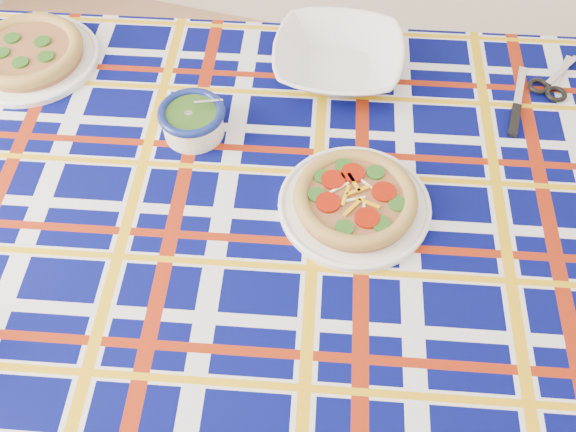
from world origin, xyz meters
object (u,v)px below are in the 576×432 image
(pesto_bowl, at_px, (192,119))
(serving_bowl, at_px, (338,60))
(dining_table, at_px, (272,216))
(main_focaccia_plate, at_px, (355,199))

(pesto_bowl, distance_m, serving_bowl, 0.38)
(dining_table, xyz_separation_m, pesto_bowl, (-0.21, 0.11, 0.13))
(main_focaccia_plate, distance_m, serving_bowl, 0.40)
(pesto_bowl, height_order, serving_bowl, pesto_bowl)
(main_focaccia_plate, relative_size, serving_bowl, 1.04)
(pesto_bowl, bearing_deg, dining_table, -27.62)
(dining_table, relative_size, pesto_bowl, 13.20)
(pesto_bowl, bearing_deg, main_focaccia_plate, -14.62)
(dining_table, bearing_deg, serving_bowl, 71.61)
(dining_table, relative_size, serving_bowl, 6.28)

